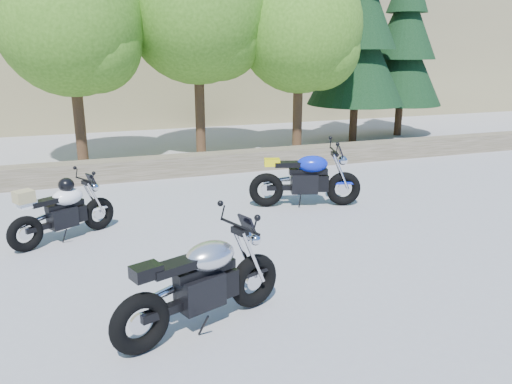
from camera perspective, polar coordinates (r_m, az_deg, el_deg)
ground at (r=7.64m, az=1.07°, el=-7.53°), size 90.00×90.00×0.00m
stone_wall at (r=12.62m, az=-7.64°, el=3.11°), size 22.00×0.55×0.50m
tree_decid_left at (r=13.71m, az=-20.04°, el=17.60°), size 3.67×3.67×5.62m
tree_decid_mid at (r=14.52m, az=-6.28°, el=19.90°), size 4.08×4.08×6.24m
tree_decid_right at (r=14.84m, az=5.47°, el=17.75°), size 3.54×3.54×5.41m
conifer_near at (r=17.11m, az=11.63°, el=17.90°), size 3.17×3.17×7.06m
conifer_far at (r=18.80m, az=16.61°, el=16.13°), size 2.82×2.82×6.27m
silver_bike at (r=5.68m, az=-6.14°, el=-10.38°), size 2.12×1.00×1.11m
white_bike at (r=8.75m, az=-21.28°, el=-1.99°), size 1.69×1.06×1.04m
blue_bike at (r=9.97m, az=5.75°, el=1.45°), size 2.21×0.90×1.13m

